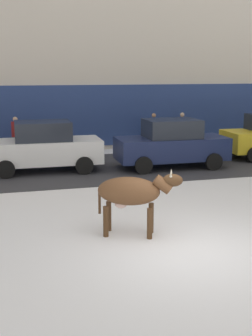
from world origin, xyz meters
TOP-DOWN VIEW (x-y plane):
  - ground_plane at (0.00, 0.00)m, footprint 120.00×120.00m
  - road_strip at (0.00, 8.38)m, footprint 60.00×5.60m
  - building_facade at (0.00, 15.46)m, footprint 44.00×6.10m
  - cow_brown at (-0.88, 1.19)m, footprint 1.91×1.12m
  - car_white_sedan at (-2.22, 8.41)m, footprint 4.23×2.03m
  - car_navy_sedan at (2.56, 7.84)m, footprint 4.23×2.03m
  - pedestrian_near_billboard at (4.47, 11.52)m, footprint 0.36×0.24m
  - pedestrian_by_cars at (-3.11, 11.52)m, footprint 0.36×0.24m
  - pedestrian_far_left at (3.07, 11.52)m, footprint 0.36×0.24m

SIDE VIEW (x-z plane):
  - ground_plane at x=0.00m, z-range 0.00..0.00m
  - road_strip at x=0.00m, z-range 0.00..0.01m
  - pedestrian_near_billboard at x=4.47m, z-range 0.01..1.74m
  - pedestrian_by_cars at x=-3.11m, z-range 0.01..1.74m
  - pedestrian_far_left at x=3.07m, z-range 0.01..1.74m
  - car_white_sedan at x=-2.22m, z-range -0.01..1.83m
  - car_navy_sedan at x=2.56m, z-range -0.01..1.83m
  - cow_brown at x=-0.88m, z-range 0.22..1.76m
  - building_facade at x=0.00m, z-range -0.02..12.98m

